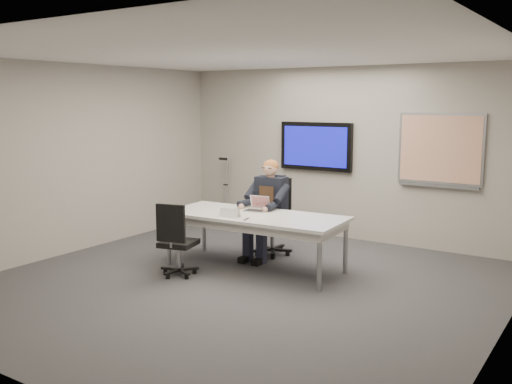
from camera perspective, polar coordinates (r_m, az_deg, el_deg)
The scene contains 16 objects.
floor at distance 7.14m, azimuth -1.65°, elevation -9.26°, with size 6.00×6.00×0.02m, color #3A3A3C.
ceiling at distance 6.80m, azimuth -1.76°, elevation 13.74°, with size 6.00×6.00×0.02m, color white.
wall_back at distance 9.43m, azimuth 8.85°, elevation 3.82°, with size 6.00×0.02×2.80m, color #A6A196.
wall_front at distance 4.73m, azimuth -23.08°, elevation -1.96°, with size 6.00×0.02×2.80m, color #A6A196.
wall_left at distance 8.89m, azimuth -17.76°, elevation 3.18°, with size 0.02×6.00×2.80m, color #A6A196.
wall_right at distance 5.68m, azimuth 23.90°, elevation -0.27°, with size 0.02×6.00×2.80m, color #A6A196.
conference_table at distance 7.65m, azimuth -0.12°, elevation -2.87°, with size 2.48×1.15×0.75m.
tv_display at distance 9.59m, azimuth 6.00°, elevation 4.56°, with size 1.30×0.09×0.80m.
whiteboard at distance 8.86m, azimuth 17.95°, elevation 4.00°, with size 1.25×0.08×1.10m.
office_chair_far at distance 8.45m, azimuth 1.73°, elevation -3.90°, with size 0.66×0.66×1.12m.
office_chair_near at distance 7.47m, azimuth -7.88°, elevation -6.08°, with size 0.56×0.56×0.97m.
seated_person at distance 8.18m, azimuth 0.85°, elevation -2.74°, with size 0.46×0.78×1.42m.
crutch at distance 10.53m, azimuth -2.99°, elevation 0.25°, with size 0.17×0.25×1.26m, color #A8ABB0, non-canonical shape.
laptop at distance 7.85m, azimuth 0.12°, elevation -1.53°, with size 0.32×0.31×0.21m.
name_tent at distance 7.46m, azimuth -2.62°, elevation -2.08°, with size 0.28×0.08×0.11m, color silver, non-canonical shape.
pen at distance 7.30m, azimuth -0.95°, elevation -2.71°, with size 0.01×0.01×0.16m, color black.
Camera 1 is at (3.90, -5.55, 2.25)m, focal length 40.00 mm.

